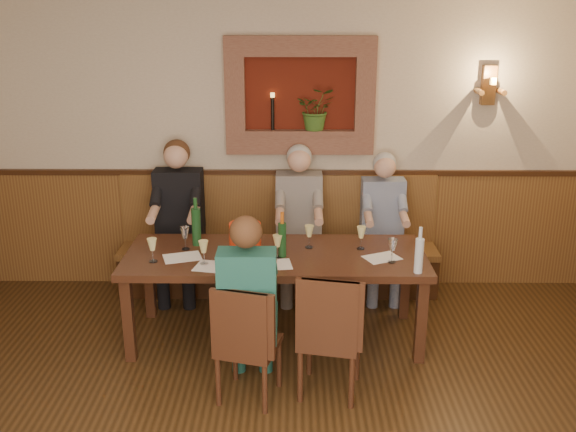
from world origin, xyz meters
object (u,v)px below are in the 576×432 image
dining_table (276,262)px  wine_bottle_green_a (282,239)px  person_bench_right (382,239)px  bench (278,258)px  chair_near_left (248,365)px  person_chair_front (249,321)px  person_bench_left (179,233)px  person_bench_mid (299,236)px  spittoon_bucket (245,241)px  chair_near_right (329,358)px  wine_bottle_green_b (196,226)px  water_bottle (419,255)px

dining_table → wine_bottle_green_a: bearing=-49.0°
dining_table → person_bench_right: bearing=40.8°
bench → chair_near_left: bench is taller
person_bench_right → person_chair_front: person_bench_right is taller
chair_near_left → person_bench_left: (-0.75, 1.69, 0.36)m
person_bench_mid → wine_bottle_green_a: 0.96m
wine_bottle_green_a → person_bench_left: bearing=137.4°
wine_bottle_green_a → spittoon_bucket: bearing=-176.2°
person_bench_mid → chair_near_right: bearing=-82.8°
person_bench_right → wine_bottle_green_b: size_ratio=3.38×
person_chair_front → wine_bottle_green_b: size_ratio=3.36×
bench → spittoon_bucket: size_ratio=10.62×
chair_near_right → water_bottle: water_bottle is taller
person_bench_mid → person_chair_front: 1.66m
chair_near_left → person_bench_right: person_bench_right is taller
dining_table → chair_near_left: bearing=-101.2°
person_bench_left → person_bench_mid: person_bench_left is taller
chair_near_right → water_bottle: size_ratio=2.65×
chair_near_right → person_bench_mid: person_bench_mid is taller
wine_bottle_green_a → bench: bearing=93.1°
bench → person_chair_front: bearing=-95.5°
person_chair_front → wine_bottle_green_a: size_ratio=3.68×
chair_near_right → person_bench_left: 2.12m
person_chair_front → water_bottle: (1.24, 0.41, 0.34)m
person_bench_left → person_bench_right: 1.90m
person_bench_right → dining_table: bearing=-139.2°
wine_bottle_green_b → water_bottle: (1.73, -0.56, -0.02)m
bench → chair_near_left: (-0.17, -1.80, -0.07)m
dining_table → spittoon_bucket: 0.33m
person_bench_mid → dining_table: bearing=-103.0°
wine_bottle_green_a → water_bottle: wine_bottle_green_a is taller
person_bench_left → spittoon_bucket: bearing=-53.2°
chair_near_left → wine_bottle_green_b: size_ratio=2.20×
person_bench_left → wine_bottle_green_a: person_bench_left is taller
chair_near_right → spittoon_bucket: spittoon_bucket is taller
person_bench_left → person_chair_front: size_ratio=1.09×
bench → wine_bottle_green_b: size_ratio=7.42×
chair_near_left → person_bench_left: bearing=129.2°
person_chair_front → dining_table: bearing=78.1°
person_bench_right → water_bottle: 1.26m
dining_table → water_bottle: water_bottle is taller
bench → chair_near_right: (0.40, -1.73, -0.05)m
dining_table → person_bench_mid: size_ratio=1.67×
dining_table → bench: 1.01m
chair_near_right → person_chair_front: person_chair_front is taller
spittoon_bucket → wine_bottle_green_b: 0.50m
chair_near_left → bench: bearing=99.9°
person_chair_front → bench: bearing=84.5°
chair_near_left → person_bench_right: (1.14, 1.70, 0.30)m
bench → water_bottle: bench is taller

